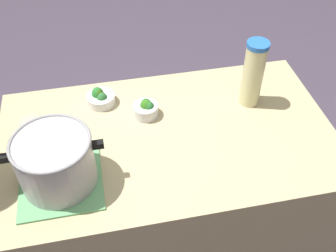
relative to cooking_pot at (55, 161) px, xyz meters
The scene contains 8 objects.
ground_plane 1.14m from the cooking_pot, 160.47° to the right, with size 8.00×8.00×0.00m, color #4B4053.
counter_slab 0.73m from the cooking_pot, 160.47° to the right, with size 1.34×0.78×0.94m, color #C3B386.
dish_cloth 0.11m from the cooking_pot, ahead, with size 0.29×0.31×0.01m, color #6FB879.
cooking_pot is the anchor object (origin of this frame).
lemonade_pitcher 0.86m from the cooking_pot, 160.81° to the right, with size 0.09×0.09×0.30m.
mason_jar 0.24m from the cooking_pot, 65.88° to the right, with size 0.07×0.07×0.12m.
broccoli_bowl_front 0.45m from the cooking_pot, 113.83° to the right, with size 0.12×0.12×0.08m.
broccoli_bowl_center 0.46m from the cooking_pot, 141.35° to the right, with size 0.11×0.11×0.08m.
Camera 1 is at (0.23, 1.10, 2.09)m, focal length 42.96 mm.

